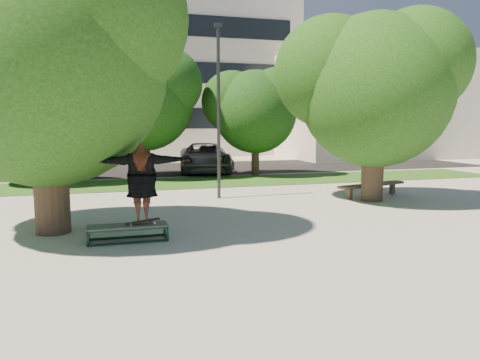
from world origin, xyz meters
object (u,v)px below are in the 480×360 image
object	(u,v)px
bench	(372,186)
car_grey	(204,158)
lamppost	(219,110)
tree_left	(41,50)
grind_box	(128,233)
tree_right	(372,82)
car_silver_b	(212,159)
car_dark	(62,161)

from	to	relation	value
bench	car_grey	bearing A→B (deg)	95.89
lamppost	bench	world-z (taller)	lamppost
tree_left	grind_box	size ratio (longest dim) A/B	3.95
tree_left	tree_right	bearing A→B (deg)	11.03
tree_right	grind_box	size ratio (longest dim) A/B	3.62
grind_box	tree_left	bearing A→B (deg)	141.52
car_grey	car_silver_b	xyz separation A→B (m)	(0.52, 0.48, -0.11)
tree_right	lamppost	distance (m)	5.36
lamppost	car_dark	xyz separation A→B (m)	(-6.00, 9.11, -2.41)
tree_left	lamppost	bearing A→B (deg)	36.42
tree_right	car_grey	world-z (taller)	tree_right
tree_left	car_dark	size ratio (longest dim) A/B	1.59
lamppost	bench	bearing A→B (deg)	-12.38
grind_box	car_silver_b	size ratio (longest dim) A/B	0.38
lamppost	grind_box	size ratio (longest dim) A/B	3.39
grind_box	bench	distance (m)	9.88
bench	car_dark	bearing A→B (deg)	121.57
tree_right	car_dark	xyz separation A→B (m)	(-10.92, 11.02, -3.36)
tree_left	car_dark	bearing A→B (deg)	93.11
tree_left	car_grey	distance (m)	14.84
bench	lamppost	bearing A→B (deg)	151.09
grind_box	car_dark	distance (m)	14.69
tree_left	lamppost	world-z (taller)	tree_left
car_grey	car_silver_b	world-z (taller)	car_grey
tree_right	lamppost	world-z (taller)	tree_right
lamppost	car_dark	bearing A→B (deg)	123.38
grind_box	car_dark	xyz separation A→B (m)	(-2.53, 14.46, 0.55)
grind_box	car_dark	bearing A→B (deg)	99.93
grind_box	bench	bearing A→B (deg)	24.84
lamppost	car_silver_b	world-z (taller)	lamppost
tree_right	car_grey	size ratio (longest dim) A/B	1.14
tree_left	car_dark	xyz separation A→B (m)	(-0.71, 13.01, -3.69)
car_dark	grind_box	bearing A→B (deg)	-90.12
car_dark	car_grey	distance (m)	7.35
lamppost	car_grey	world-z (taller)	lamppost
tree_left	car_silver_b	world-z (taller)	tree_left
car_dark	tree_left	bearing A→B (deg)	-96.93
grind_box	car_silver_b	world-z (taller)	car_silver_b
tree_right	bench	world-z (taller)	tree_right
grind_box	car_dark	world-z (taller)	car_dark
grind_box	lamppost	bearing A→B (deg)	57.07
tree_right	car_grey	distance (m)	11.82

